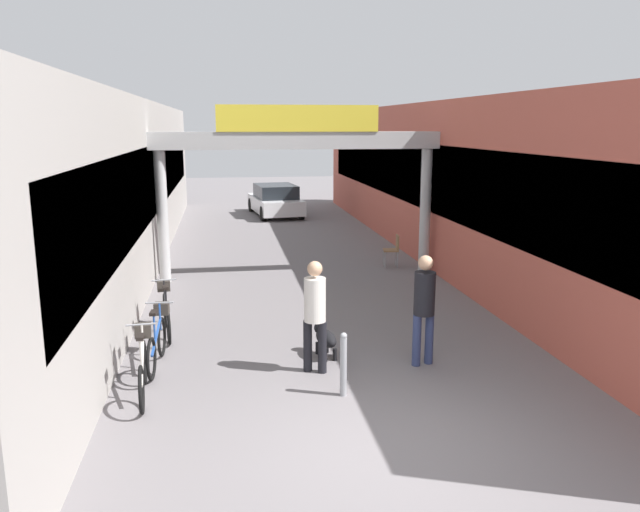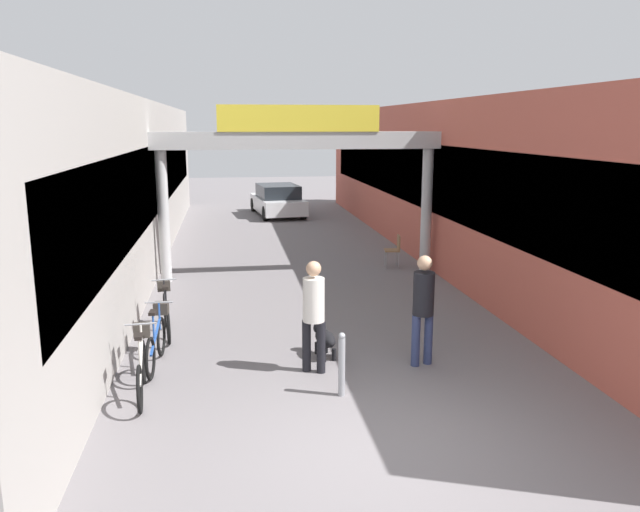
{
  "view_description": "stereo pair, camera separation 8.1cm",
  "coord_description": "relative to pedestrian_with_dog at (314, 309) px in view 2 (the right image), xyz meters",
  "views": [
    {
      "loc": [
        -1.86,
        -6.69,
        3.86
      ],
      "look_at": [
        0.0,
        5.24,
        1.3
      ],
      "focal_mm": 35.0,
      "sensor_mm": 36.0,
      "label": 1
    },
    {
      "loc": [
        -1.78,
        -6.7,
        3.86
      ],
      "look_at": [
        0.0,
        5.24,
        1.3
      ],
      "focal_mm": 35.0,
      "sensor_mm": 36.0,
      "label": 2
    }
  ],
  "objects": [
    {
      "name": "ground_plane",
      "position": [
        0.5,
        -2.54,
        -1.04
      ],
      "size": [
        80.0,
        80.0,
        0.0
      ],
      "primitive_type": "plane",
      "color": "slate"
    },
    {
      "name": "storefront_left",
      "position": [
        -4.59,
        8.46,
        1.19
      ],
      "size": [
        3.0,
        26.0,
        4.45
      ],
      "color": "#9E9993",
      "rests_on": "ground_plane"
    },
    {
      "name": "storefront_right",
      "position": [
        5.6,
        8.46,
        1.19
      ],
      "size": [
        3.0,
        26.0,
        4.45
      ],
      "color": "#B25142",
      "rests_on": "ground_plane"
    },
    {
      "name": "arcade_sign_gateway",
      "position": [
        0.5,
        6.3,
        2.05
      ],
      "size": [
        7.4,
        0.47,
        4.32
      ],
      "color": "#B2B2B2",
      "rests_on": "ground_plane"
    },
    {
      "name": "pedestrian_with_dog",
      "position": [
        0.0,
        0.0,
        0.0
      ],
      "size": [
        0.45,
        0.45,
        1.8
      ],
      "color": "black",
      "rests_on": "ground_plane"
    },
    {
      "name": "pedestrian_companion",
      "position": [
        1.78,
        0.03,
        0.02
      ],
      "size": [
        0.42,
        0.42,
        1.83
      ],
      "color": "navy",
      "rests_on": "ground_plane"
    },
    {
      "name": "dog_on_leash",
      "position": [
        0.27,
        0.65,
        -0.7
      ],
      "size": [
        0.4,
        0.76,
        0.53
      ],
      "color": "black",
      "rests_on": "ground_plane"
    },
    {
      "name": "bicycle_silver_nearest",
      "position": [
        -2.59,
        -0.45,
        -0.6
      ],
      "size": [
        0.46,
        1.69,
        0.98
      ],
      "color": "black",
      "rests_on": "ground_plane"
    },
    {
      "name": "bicycle_blue_second",
      "position": [
        -2.49,
        0.69,
        -0.6
      ],
      "size": [
        0.46,
        1.69,
        0.98
      ],
      "color": "black",
      "rests_on": "ground_plane"
    },
    {
      "name": "bicycle_black_third",
      "position": [
        -2.48,
        2.25,
        -0.6
      ],
      "size": [
        0.46,
        1.68,
        0.98
      ],
      "color": "black",
      "rests_on": "ground_plane"
    },
    {
      "name": "bollard_post_metal",
      "position": [
        0.27,
        -0.94,
        -0.55
      ],
      "size": [
        0.1,
        0.1,
        0.96
      ],
      "color": "gray",
      "rests_on": "ground_plane"
    },
    {
      "name": "cafe_chair_wood_nearer",
      "position": [
        3.23,
        7.03,
        -0.5
      ],
      "size": [
        0.45,
        0.45,
        0.89
      ],
      "color": "gray",
      "rests_on": "ground_plane"
    },
    {
      "name": "parked_car_white",
      "position": [
        0.86,
        17.45,
        -0.4
      ],
      "size": [
        2.22,
        4.18,
        1.33
      ],
      "color": "silver",
      "rests_on": "ground_plane"
    }
  ]
}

